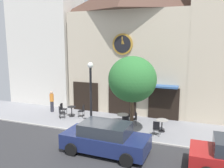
{
  "coord_description": "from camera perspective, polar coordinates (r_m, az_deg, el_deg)",
  "views": [
    {
      "loc": [
        6.22,
        -12.27,
        5.5
      ],
      "look_at": [
        0.66,
        2.21,
        2.73
      ],
      "focal_mm": 38.12,
      "sensor_mm": 36.0,
      "label": 1
    }
  ],
  "objects": [
    {
      "name": "ground_plane",
      "position": [
        14.47,
        -6.36,
        -12.38
      ],
      "size": [
        26.57,
        9.72,
        0.13
      ],
      "color": "gray"
    },
    {
      "name": "clock_building",
      "position": [
        18.82,
        3.87,
        9.34
      ],
      "size": [
        9.32,
        3.92,
        10.1
      ],
      "color": "beige",
      "rests_on": "ground_plane"
    },
    {
      "name": "neighbor_building_left",
      "position": [
        22.89,
        -15.46,
        12.0
      ],
      "size": [
        5.99,
        3.59,
        12.77
      ],
      "color": "silver",
      "rests_on": "ground_plane"
    },
    {
      "name": "street_lamp",
      "position": [
        14.77,
        -5.09,
        -2.93
      ],
      "size": [
        0.36,
        0.36,
        4.28
      ],
      "color": "black",
      "rests_on": "ground_plane"
    },
    {
      "name": "street_tree",
      "position": [
        13.57,
        4.88,
        1.1
      ],
      "size": [
        2.78,
        2.5,
        4.71
      ],
      "color": "brown",
      "rests_on": "ground_plane"
    },
    {
      "name": "cafe_table_leftmost",
      "position": [
        18.0,
        -9.64,
        -6.15
      ],
      "size": [
        0.62,
        0.62,
        0.76
      ],
      "color": "black",
      "rests_on": "ground_plane"
    },
    {
      "name": "cafe_table_center",
      "position": [
        15.97,
        2.58,
        -7.95
      ],
      "size": [
        0.78,
        0.78,
        0.74
      ],
      "color": "black",
      "rests_on": "ground_plane"
    },
    {
      "name": "cafe_table_rightmost",
      "position": [
        15.18,
        11.9,
        -9.15
      ],
      "size": [
        0.75,
        0.75,
        0.75
      ],
      "color": "black",
      "rests_on": "ground_plane"
    },
    {
      "name": "cafe_chair_facing_wall",
      "position": [
        16.63,
        4.43,
        -7.29
      ],
      "size": [
        0.56,
        0.56,
        0.9
      ],
      "color": "black",
      "rests_on": "ground_plane"
    },
    {
      "name": "cafe_chair_near_lamp",
      "position": [
        15.18,
        3.25,
        -8.99
      ],
      "size": [
        0.54,
        0.54,
        0.9
      ],
      "color": "black",
      "rests_on": "ground_plane"
    },
    {
      "name": "cafe_chair_right_end",
      "position": [
        14.47,
        10.65,
        -10.15
      ],
      "size": [
        0.42,
        0.42,
        0.9
      ],
      "color": "black",
      "rests_on": "ground_plane"
    },
    {
      "name": "cafe_chair_under_awning",
      "position": [
        17.73,
        -7.14,
        -6.23
      ],
      "size": [
        0.46,
        0.46,
        0.9
      ],
      "color": "black",
      "rests_on": "ground_plane"
    },
    {
      "name": "cafe_chair_near_tree",
      "position": [
        15.95,
        5.42,
        -8.07
      ],
      "size": [
        0.54,
        0.54,
        0.9
      ],
      "color": "black",
      "rests_on": "ground_plane"
    },
    {
      "name": "cafe_chair_corner",
      "position": [
        17.67,
        -12.16,
        -6.44
      ],
      "size": [
        0.57,
        0.57,
        0.9
      ],
      "color": "black",
      "rests_on": "ground_plane"
    },
    {
      "name": "cafe_chair_mid_row",
      "position": [
        18.5,
        -11.76,
        -5.67
      ],
      "size": [
        0.45,
        0.45,
        0.9
      ],
      "color": "black",
      "rests_on": "ground_plane"
    },
    {
      "name": "pedestrian_orange",
      "position": [
        19.42,
        -14.24,
        -4.0
      ],
      "size": [
        0.45,
        0.45,
        1.67
      ],
      "color": "#2D2D38",
      "rests_on": "ground_plane"
    },
    {
      "name": "parked_car_navy",
      "position": [
        12.13,
        -1.6,
        -12.88
      ],
      "size": [
        4.33,
        2.09,
        1.55
      ],
      "color": "navy",
      "rests_on": "ground_plane"
    }
  ]
}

